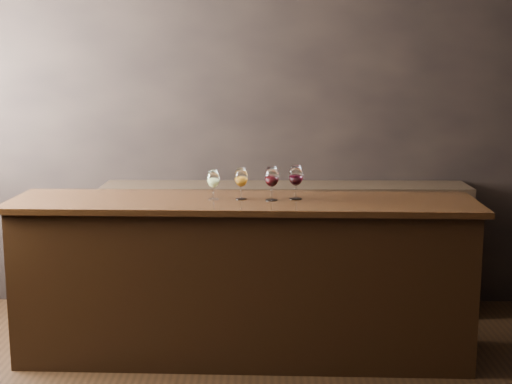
{
  "coord_description": "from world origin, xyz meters",
  "views": [
    {
      "loc": [
        0.3,
        -3.2,
        1.86
      ],
      "look_at": [
        0.25,
        1.16,
        1.08
      ],
      "focal_mm": 50.0,
      "sensor_mm": 36.0,
      "label": 1
    }
  ],
  "objects_px": {
    "bar_counter": "(243,282)",
    "glass_red_b": "(296,176)",
    "glass_amber": "(241,178)",
    "glass_red_a": "(272,178)",
    "glass_white": "(213,180)",
    "back_bar_shelf": "(285,248)"
  },
  "relations": [
    {
      "from": "bar_counter",
      "to": "glass_red_b",
      "type": "distance_m",
      "value": 0.75
    },
    {
      "from": "glass_amber",
      "to": "glass_red_a",
      "type": "relative_size",
      "value": 0.93
    },
    {
      "from": "glass_red_a",
      "to": "bar_counter",
      "type": "bearing_deg",
      "value": 177.81
    },
    {
      "from": "glass_white",
      "to": "glass_red_a",
      "type": "bearing_deg",
      "value": -4.33
    },
    {
      "from": "glass_amber",
      "to": "glass_red_a",
      "type": "xyz_separation_m",
      "value": [
        0.19,
        -0.03,
        0.01
      ]
    },
    {
      "from": "bar_counter",
      "to": "glass_white",
      "type": "xyz_separation_m",
      "value": [
        -0.18,
        0.02,
        0.66
      ]
    },
    {
      "from": "back_bar_shelf",
      "to": "glass_white",
      "type": "distance_m",
      "value": 1.18
    },
    {
      "from": "bar_counter",
      "to": "glass_amber",
      "type": "xyz_separation_m",
      "value": [
        -0.01,
        0.02,
        0.66
      ]
    },
    {
      "from": "bar_counter",
      "to": "glass_red_a",
      "type": "relative_size",
      "value": 13.33
    },
    {
      "from": "back_bar_shelf",
      "to": "glass_amber",
      "type": "height_order",
      "value": "glass_amber"
    },
    {
      "from": "back_bar_shelf",
      "to": "glass_red_b",
      "type": "bearing_deg",
      "value": -87.32
    },
    {
      "from": "glass_amber",
      "to": "glass_red_b",
      "type": "xyz_separation_m",
      "value": [
        0.34,
        0.01,
        0.01
      ]
    },
    {
      "from": "glass_white",
      "to": "back_bar_shelf",
      "type": "bearing_deg",
      "value": 60.58
    },
    {
      "from": "glass_amber",
      "to": "glass_red_b",
      "type": "bearing_deg",
      "value": 1.77
    },
    {
      "from": "glass_white",
      "to": "bar_counter",
      "type": "bearing_deg",
      "value": -6.41
    },
    {
      "from": "glass_red_a",
      "to": "glass_white",
      "type": "bearing_deg",
      "value": 175.67
    },
    {
      "from": "back_bar_shelf",
      "to": "bar_counter",
      "type": "bearing_deg",
      "value": -108.7
    },
    {
      "from": "back_bar_shelf",
      "to": "glass_red_b",
      "type": "xyz_separation_m",
      "value": [
        0.04,
        -0.83,
        0.68
      ]
    },
    {
      "from": "back_bar_shelf",
      "to": "glass_white",
      "type": "bearing_deg",
      "value": -119.42
    },
    {
      "from": "glass_white",
      "to": "glass_amber",
      "type": "xyz_separation_m",
      "value": [
        0.17,
        0.0,
        0.01
      ]
    },
    {
      "from": "bar_counter",
      "to": "glass_red_b",
      "type": "height_order",
      "value": "glass_red_b"
    },
    {
      "from": "glass_white",
      "to": "glass_red_a",
      "type": "relative_size",
      "value": 0.87
    }
  ]
}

